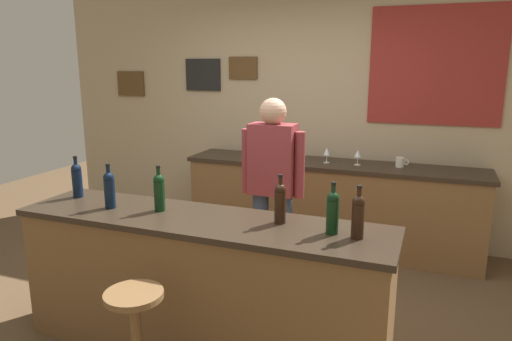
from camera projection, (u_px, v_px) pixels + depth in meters
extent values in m
plane|color=brown|center=(228.00, 317.00, 3.54)|extent=(10.00, 10.00, 0.00)
cube|color=tan|center=(304.00, 108.00, 5.07)|extent=(6.00, 0.06, 2.80)
cube|color=brown|center=(131.00, 84.00, 5.75)|extent=(0.37, 0.02, 0.30)
cube|color=black|center=(203.00, 75.00, 5.37)|extent=(0.43, 0.02, 0.36)
cube|color=brown|center=(243.00, 68.00, 5.18)|extent=(0.33, 0.02, 0.24)
cube|color=maroon|center=(436.00, 66.00, 4.47)|extent=(1.23, 0.02, 1.13)
cube|color=brown|center=(202.00, 287.00, 3.08)|extent=(2.41, 0.57, 0.88)
cube|color=#2D2319|center=(200.00, 221.00, 2.97)|extent=(2.46, 0.60, 0.04)
cube|color=brown|center=(330.00, 208.00, 4.80)|extent=(2.93, 0.53, 0.86)
cube|color=#2D2319|center=(332.00, 165.00, 4.70)|extent=(2.99, 0.56, 0.04)
cylinder|color=#384766|center=(284.00, 246.00, 3.80)|extent=(0.13, 0.13, 0.86)
cylinder|color=#384766|center=(261.00, 242.00, 3.87)|extent=(0.13, 0.13, 0.86)
cube|color=maroon|center=(273.00, 159.00, 3.67)|extent=(0.36, 0.20, 0.56)
sphere|color=tan|center=(273.00, 112.00, 3.59)|extent=(0.21, 0.21, 0.21)
cylinder|color=maroon|center=(300.00, 165.00, 3.60)|extent=(0.08, 0.08, 0.52)
cylinder|color=maroon|center=(247.00, 161.00, 3.76)|extent=(0.08, 0.08, 0.52)
cylinder|color=brown|center=(134.00, 295.00, 2.51)|extent=(0.32, 0.32, 0.03)
cylinder|color=black|center=(77.00, 184.00, 3.41)|extent=(0.07, 0.07, 0.20)
sphere|color=black|center=(76.00, 169.00, 3.38)|extent=(0.07, 0.07, 0.07)
cylinder|color=black|center=(76.00, 164.00, 3.37)|extent=(0.03, 0.03, 0.09)
cylinder|color=black|center=(75.00, 157.00, 3.36)|extent=(0.03, 0.03, 0.02)
cylinder|color=black|center=(110.00, 194.00, 3.15)|extent=(0.07, 0.07, 0.20)
sphere|color=black|center=(109.00, 177.00, 3.13)|extent=(0.07, 0.07, 0.07)
cylinder|color=black|center=(108.00, 173.00, 3.12)|extent=(0.03, 0.03, 0.09)
cylinder|color=black|center=(108.00, 165.00, 3.11)|extent=(0.03, 0.03, 0.02)
cylinder|color=black|center=(159.00, 196.00, 3.09)|extent=(0.07, 0.07, 0.20)
sphere|color=black|center=(159.00, 180.00, 3.07)|extent=(0.07, 0.07, 0.07)
cylinder|color=black|center=(158.00, 175.00, 3.06)|extent=(0.03, 0.03, 0.09)
cylinder|color=black|center=(158.00, 167.00, 3.05)|extent=(0.03, 0.03, 0.02)
cylinder|color=black|center=(280.00, 207.00, 2.85)|extent=(0.07, 0.07, 0.20)
sphere|color=black|center=(280.00, 190.00, 2.83)|extent=(0.07, 0.07, 0.07)
cylinder|color=black|center=(280.00, 184.00, 2.82)|extent=(0.03, 0.03, 0.09)
cylinder|color=black|center=(281.00, 176.00, 2.81)|extent=(0.03, 0.03, 0.02)
cylinder|color=black|center=(332.00, 217.00, 2.68)|extent=(0.07, 0.07, 0.20)
sphere|color=black|center=(333.00, 198.00, 2.65)|extent=(0.07, 0.07, 0.07)
cylinder|color=black|center=(333.00, 192.00, 2.64)|extent=(0.03, 0.03, 0.09)
cylinder|color=black|center=(334.00, 183.00, 2.63)|extent=(0.03, 0.03, 0.02)
cylinder|color=black|center=(358.00, 221.00, 2.60)|extent=(0.07, 0.07, 0.20)
sphere|color=black|center=(359.00, 202.00, 2.58)|extent=(0.07, 0.07, 0.07)
cylinder|color=black|center=(359.00, 196.00, 2.57)|extent=(0.03, 0.03, 0.09)
cylinder|color=black|center=(360.00, 187.00, 2.56)|extent=(0.03, 0.03, 0.02)
cylinder|color=silver|center=(326.00, 162.00, 4.70)|extent=(0.06, 0.06, 0.00)
cylinder|color=silver|center=(327.00, 159.00, 4.69)|extent=(0.01, 0.01, 0.07)
cone|color=silver|center=(327.00, 151.00, 4.67)|extent=(0.07, 0.07, 0.08)
cylinder|color=silver|center=(357.00, 165.00, 4.59)|extent=(0.06, 0.06, 0.00)
cylinder|color=silver|center=(357.00, 161.00, 4.58)|extent=(0.01, 0.01, 0.07)
cone|color=silver|center=(358.00, 153.00, 4.57)|extent=(0.07, 0.07, 0.08)
cylinder|color=silver|center=(400.00, 162.00, 4.49)|extent=(0.08, 0.08, 0.09)
torus|color=silver|center=(406.00, 162.00, 4.47)|extent=(0.06, 0.01, 0.06)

